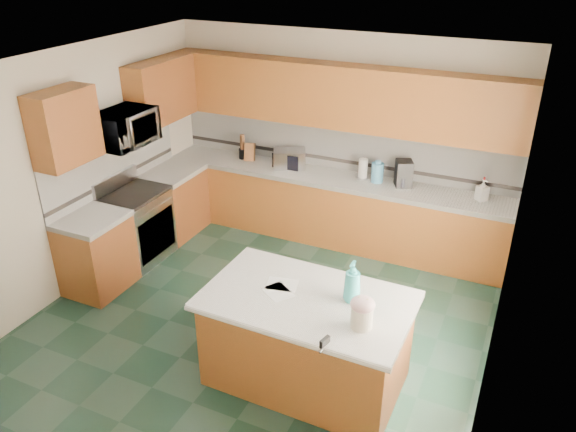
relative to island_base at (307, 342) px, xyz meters
The scene contains 52 objects.
floor 1.11m from the island_base, 140.95° to the left, with size 4.60×4.60×0.00m, color #192D25.
ceiling 2.49m from the island_base, 140.95° to the left, with size 4.60×4.60×0.00m, color white.
wall_back 3.20m from the island_base, 104.98° to the left, with size 4.60×0.04×2.70m, color beige.
wall_front 2.07m from the island_base, 115.31° to the right, with size 4.60×0.04×2.70m, color beige.
wall_left 3.31m from the island_base, 168.33° to the left, with size 0.04×4.60×2.70m, color beige.
wall_right 1.90m from the island_base, 22.84° to the left, with size 0.04×4.60×2.70m, color beige.
back_base_cab 2.76m from the island_base, 106.70° to the left, with size 4.60×0.60×0.86m, color #421F0E.
back_countertop 2.80m from the island_base, 106.70° to the left, with size 4.60×0.64×0.06m, color silver.
back_upper_cab 3.26m from the island_base, 105.93° to the left, with size 4.60×0.33×0.78m, color #421F0E.
back_backsplash 3.14m from the island_base, 105.14° to the left, with size 4.60×0.02×0.63m, color silver.
back_accent_band 3.09m from the island_base, 105.17° to the left, with size 4.60×0.01×0.05m, color black.
left_base_cab_rear 3.40m from the island_base, 145.31° to the left, with size 0.60×0.82×0.86m, color #421F0E.
left_counter_rear 3.43m from the island_base, 145.31° to the left, with size 0.64×0.82×0.06m, color silver.
left_base_cab_front 2.82m from the island_base, behind, with size 0.60×0.72×0.86m, color #421F0E.
left_counter_front 2.86m from the island_base, behind, with size 0.64×0.72×0.06m, color silver.
left_backsplash 3.40m from the island_base, 158.83° to the left, with size 0.02×2.30×0.63m, color silver.
left_accent_band 3.35m from the island_base, 158.79° to the left, with size 0.01×2.30×0.05m, color black.
left_upper_cab_rear 3.89m from the island_base, 144.76° to the left, with size 0.33×1.09×0.78m, color #421F0E.
left_upper_cab_front 3.32m from the island_base, behind, with size 0.33×0.72×0.78m, color #421F0E.
range_body 3.02m from the island_base, 157.74° to the left, with size 0.60×0.76×0.88m, color #B7B7BC.
range_oven_door 2.75m from the island_base, 155.45° to the left, with size 0.02×0.68×0.55m, color black.
range_cooktop 3.05m from the island_base, 157.74° to the left, with size 0.62×0.78×0.04m, color black.
range_handle 2.75m from the island_base, 155.19° to the left, with size 0.02×0.02×0.66m, color #B7B7BC.
range_backguard 3.31m from the island_base, 159.47° to the left, with size 0.06×0.76×0.18m, color #B7B7BC.
microwave 3.29m from the island_base, 157.74° to the left, with size 0.73×0.50×0.41m, color #B7B7BC.
island_base is the anchor object (origin of this frame).
island_top 0.46m from the island_base, ahead, with size 1.80×1.07×0.06m, color silver.
island_bullnose 0.71m from the island_base, 90.00° to the right, with size 0.06×0.06×1.80m, color silver.
treat_jar 0.82m from the island_base, 19.23° to the right, with size 0.18×0.18×0.19m, color beige.
treat_jar_lid 0.92m from the island_base, 19.23° to the right, with size 0.20×0.20×0.12m, color beige.
treat_jar_knob 0.95m from the island_base, 19.23° to the right, with size 0.02×0.02×0.06m, color tan.
treat_jar_knob_end_l 0.93m from the island_base, 20.34° to the right, with size 0.03×0.03×0.03m, color tan.
treat_jar_knob_end_r 0.97m from the island_base, 18.23° to the right, with size 0.03×0.03×0.03m, color tan.
soap_bottle_island 0.78m from the island_base, 18.19° to the left, with size 0.15×0.15×0.38m, color teal.
paper_sheet_a 0.57m from the island_base, 162.66° to the left, with size 0.28×0.21×0.00m, color white.
paper_sheet_b 0.56m from the island_base, behind, with size 0.27×0.20×0.00m, color white.
clamp_body 0.81m from the island_base, 54.85° to the right, with size 0.03×0.10×0.09m, color black.
clamp_handle 0.83m from the island_base, 57.83° to the right, with size 0.02×0.02×0.07m, color black.
knife_block 3.41m from the island_base, 126.70° to the left, with size 0.14×0.11×0.25m, color #472814.
utensil_crock 3.51m from the island_base, 128.12° to the left, with size 0.11×0.11×0.14m, color black.
utensil_bundle 3.54m from the island_base, 128.12° to the left, with size 0.07×0.07×0.21m, color #472814.
toaster_oven 3.10m from the island_base, 117.59° to the left, with size 0.42×0.29×0.24m, color #B7B7BC.
toaster_oven_door 2.98m from the island_base, 118.82° to the left, with size 0.38×0.01×0.20m, color black.
paper_towel 2.84m from the island_base, 98.16° to the left, with size 0.12×0.12×0.26m, color white.
paper_towel_base 2.82m from the island_base, 98.16° to the left, with size 0.17×0.17×0.01m, color #B7B7BC.
water_jug 2.78m from the island_base, 94.04° to the left, with size 0.15×0.15×0.25m, color #54A2D2.
water_jug_neck 2.81m from the island_base, 94.04° to the left, with size 0.07×0.07×0.04m, color #54A2D2.
coffee_maker 2.80m from the island_base, 87.13° to the left, with size 0.19×0.21×0.33m, color black.
coffee_carafe 2.74m from the island_base, 87.08° to the left, with size 0.14×0.14×0.14m, color black.
soap_bottle_back 2.97m from the island_base, 68.02° to the left, with size 0.12×0.12×0.26m, color white.
soap_back_cap 3.00m from the island_base, 68.02° to the left, with size 0.02×0.02×0.03m, color red.
window_light_proxy 1.89m from the island_base, 16.49° to the left, with size 0.02×1.40×1.10m, color white.
Camera 1 is at (2.32, -4.36, 3.73)m, focal length 35.00 mm.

